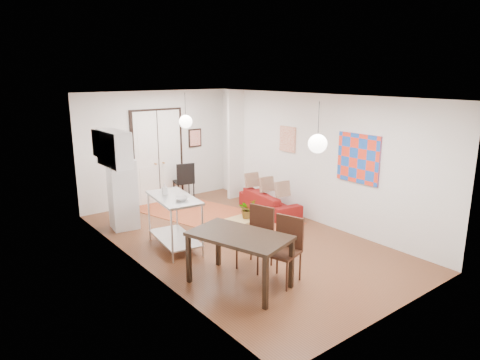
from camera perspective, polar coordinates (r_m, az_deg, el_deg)
floor at (r=8.83m, az=-0.09°, el=-8.03°), size 7.00×7.00×0.00m
ceiling at (r=8.20m, az=-0.09°, el=11.11°), size 4.20×7.00×0.02m
wall_back at (r=11.32m, az=-11.03°, el=4.27°), size 4.20×0.02×2.90m
wall_front at (r=6.12m, az=20.47°, el=-4.65°), size 4.20×0.02×2.90m
wall_left at (r=7.34m, az=-13.17°, el=-1.08°), size 0.02×7.00×2.90m
wall_right at (r=9.80m, az=9.68°, el=2.84°), size 0.02×7.00×2.90m
double_doors at (r=11.32m, az=-10.87°, el=2.99°), size 1.44×0.06×2.50m
stub_partition at (r=11.49m, az=-0.58°, el=4.67°), size 0.50×0.10×2.90m
wall_cabinet at (r=8.67m, az=-16.45°, el=4.05°), size 0.35×1.00×0.70m
painting_popart at (r=8.96m, az=15.50°, el=2.79°), size 0.05×1.00×1.00m
painting_abstract at (r=10.27m, az=6.38°, el=5.44°), size 0.05×0.50×0.60m
poster_back at (r=11.83m, az=-6.01°, el=5.60°), size 0.40×0.03×0.50m
print_left at (r=9.08m, az=-18.53°, el=4.64°), size 0.03×0.44×0.54m
pendant_back at (r=9.90m, az=-7.26°, el=7.73°), size 0.30×0.30×0.80m
pendant_front at (r=6.80m, az=10.31°, el=4.79°), size 0.30×0.30×0.80m
kilim_rug at (r=10.41m, az=-4.52°, el=-4.57°), size 2.90×4.83×0.01m
sofa at (r=10.49m, az=3.94°, el=-2.95°), size 1.87×0.94×0.52m
coffee_table at (r=8.87m, az=0.42°, el=-5.51°), size 0.93×0.55×0.41m
potted_plant at (r=8.85m, az=0.93°, el=-3.84°), size 0.33×0.37×0.39m
kitchen_counter at (r=8.33m, az=-8.76°, el=-4.49°), size 0.86×1.44×1.04m
bowl at (r=7.97m, az=-7.80°, el=-2.49°), size 0.31×0.31×0.06m
soap_bottle at (r=8.39m, az=-10.00°, el=-1.18°), size 0.12×0.12×0.22m
fridge at (r=9.64m, az=-15.34°, el=-1.83°), size 0.61×0.61×1.53m
dining_table at (r=6.79m, az=-0.08°, el=-8.00°), size 1.32×1.76×0.87m
dining_chair_near at (r=7.53m, az=1.40°, el=-6.95°), size 0.64×0.79×1.07m
dining_chair_far at (r=7.04m, az=5.04°, el=-8.53°), size 0.64×0.79×1.07m
black_side_chair at (r=11.53m, az=-7.81°, el=0.36°), size 0.58×0.59×1.05m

